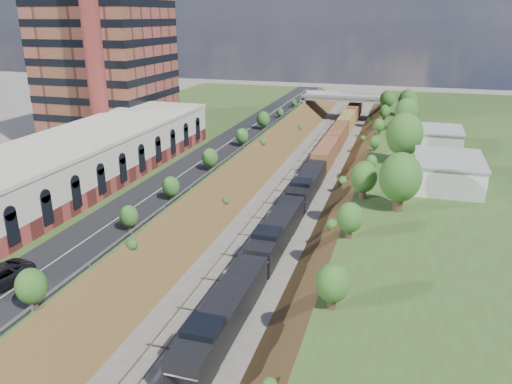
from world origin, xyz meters
name	(u,v)px	position (x,y,z in m)	size (l,w,h in m)	color
platform_left	(131,158)	(-33.00, 60.00, 2.50)	(44.00, 180.00, 5.00)	#3C5021
platform_right	(506,191)	(33.00, 60.00, 2.50)	(44.00, 180.00, 5.00)	#3C5021
embankment_left	(239,181)	(-11.00, 60.00, 0.00)	(7.07, 180.00, 7.07)	brown
embankment_right	(362,192)	(11.00, 60.00, 0.00)	(7.07, 180.00, 7.07)	brown
rail_left_track	(284,184)	(-2.60, 60.00, 0.09)	(1.58, 180.00, 0.18)	gray
rail_right_track	(313,187)	(2.60, 60.00, 0.09)	(1.58, 180.00, 0.18)	gray
road	(215,152)	(-15.50, 60.00, 5.05)	(8.00, 180.00, 0.10)	black
guardrail	(236,151)	(-11.40, 59.80, 5.55)	(0.10, 171.00, 0.70)	#99999E
commercial_building	(80,160)	(-28.00, 38.00, 8.51)	(14.30, 62.30, 7.00)	maroon
smokestack	(92,36)	(-36.00, 56.00, 25.00)	(3.20, 3.20, 40.00)	maroon
overpass	(345,102)	(0.00, 122.00, 4.92)	(24.50, 8.30, 7.40)	gray
white_building_near	(448,173)	(23.50, 52.00, 7.00)	(9.00, 12.00, 4.00)	silver
white_building_far	(438,140)	(23.00, 74.00, 6.80)	(8.00, 10.00, 3.60)	silver
tree_right_large	(400,178)	(17.00, 40.00, 9.38)	(5.25, 5.25, 7.61)	#473323
tree_left_crest	(110,230)	(-11.80, 20.00, 7.04)	(2.45, 2.45, 3.55)	#473323
freight_train	(324,157)	(2.60, 70.71, 2.61)	(3.11, 125.18, 4.63)	black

